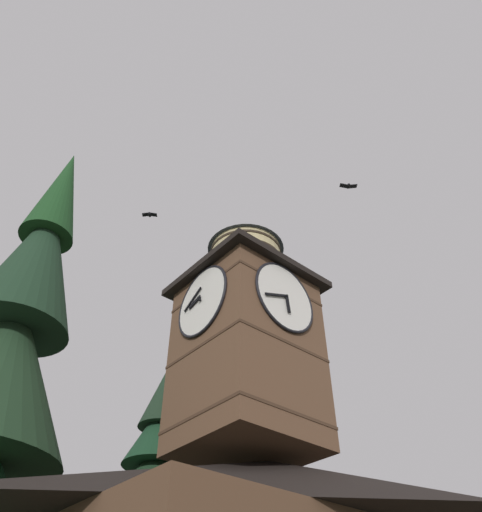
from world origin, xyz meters
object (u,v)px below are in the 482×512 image
(flying_bird_high, at_px, (150,215))
(flying_bird_low, at_px, (348,186))
(moon, at_px, (148,476))
(clock_tower, at_px, (246,334))

(flying_bird_high, bearing_deg, flying_bird_low, 125.67)
(flying_bird_high, relative_size, flying_bird_low, 0.93)
(moon, bearing_deg, flying_bird_high, 57.77)
(moon, relative_size, flying_bird_low, 2.67)
(clock_tower, bearing_deg, flying_bird_low, 121.65)
(clock_tower, height_order, moon, moon)
(moon, relative_size, flying_bird_high, 2.87)
(flying_bird_low, bearing_deg, flying_bird_high, -54.33)
(clock_tower, bearing_deg, moon, -116.10)
(flying_bird_high, xyz_separation_m, flying_bird_low, (-5.19, 7.23, -0.48))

